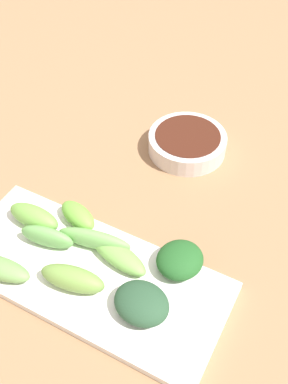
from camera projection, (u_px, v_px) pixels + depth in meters
tabletop at (120, 223)px, 0.66m from camera, size 2.10×2.10×0.02m
sauce_bowl at (187, 142)px, 0.74m from camera, size 0.12×0.12×0.03m
serving_plate at (89, 275)px, 0.58m from camera, size 0.15×0.35×0.01m
broccoli_stalk_0 at (47, 237)px, 0.59m from camera, size 0.03×0.08×0.03m
broccoli_stalk_1 at (73, 279)px, 0.55m from camera, size 0.05×0.09×0.03m
broccoli_leafy_2 at (180, 260)px, 0.57m from camera, size 0.08×0.07×0.03m
broccoli_stalk_3 at (34, 217)px, 0.62m from camera, size 0.03×0.08×0.03m
broccoli_stalk_4 at (78, 216)px, 0.62m from camera, size 0.05×0.07×0.03m
broccoli_stalk_5 at (95, 240)px, 0.59m from camera, size 0.04×0.10×0.03m
broccoli_leafy_6 at (142, 303)px, 0.53m from camera, size 0.06×0.07×0.03m
broccoli_stalk_8 at (119, 255)px, 0.58m from camera, size 0.05×0.09×0.02m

